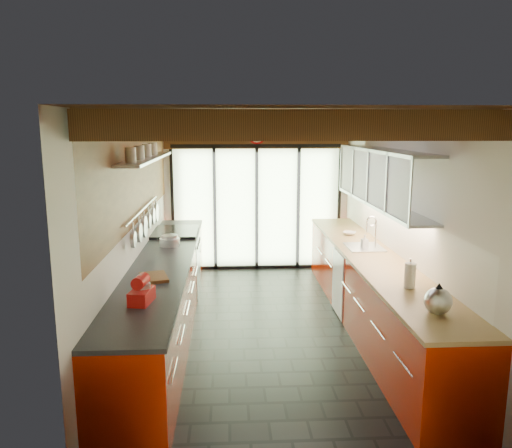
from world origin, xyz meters
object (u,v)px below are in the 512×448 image
at_px(paper_towel, 410,276).
at_px(bowl, 349,233).
at_px(kettle, 438,299).
at_px(soap_bottle, 365,241).
at_px(stand_mixer, 142,291).

xyz_separation_m(paper_towel, bowl, (0.00, 2.45, -0.10)).
relative_size(kettle, paper_towel, 1.10).
distance_m(soap_bottle, bowl, 0.82).
bearing_deg(bowl, soap_bottle, -90.00).
distance_m(stand_mixer, kettle, 2.57).
distance_m(kettle, paper_towel, 0.66).
height_order(stand_mixer, paper_towel, paper_towel).
bearing_deg(bowl, stand_mixer, -133.06).
distance_m(stand_mixer, bowl, 3.72).
height_order(paper_towel, soap_bottle, paper_towel).
distance_m(stand_mixer, paper_towel, 2.55).
height_order(kettle, bowl, kettle).
bearing_deg(paper_towel, soap_bottle, 90.00).
bearing_deg(stand_mixer, paper_towel, 6.06).
height_order(stand_mixer, soap_bottle, stand_mixer).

